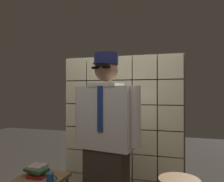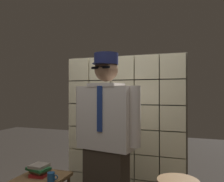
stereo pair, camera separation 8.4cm
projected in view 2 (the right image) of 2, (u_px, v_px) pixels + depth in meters
The scene contains 5 objects.
glass_block_wall at pixel (123, 128), 3.04m from camera, with size 1.65×0.10×1.97m.
standing_person at pixel (106, 141), 2.27m from camera, with size 0.74×0.36×1.84m.
side_table at pixel (42, 182), 2.56m from camera, with size 0.52×0.52×0.49m.
book_stack at pixel (39, 170), 2.59m from camera, with size 0.28×0.23×0.13m.
coffee_mug at pixel (51, 177), 2.42m from camera, with size 0.13×0.08×0.09m.
Camera 2 is at (0.85, -1.63, 1.45)m, focal length 36.23 mm.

